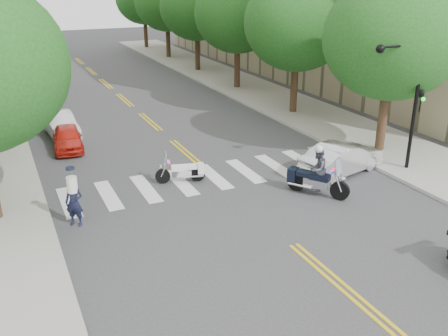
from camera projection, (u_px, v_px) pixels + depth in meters
ground at (294, 245)px, 16.41m from camera, size 140.00×140.00×0.00m
sidewalk_right at (245, 87)px, 38.67m from camera, size 5.00×60.00×0.15m
tree_r_0 at (392, 38)px, 22.89m from camera, size 6.40×6.40×8.45m
tree_r_1 at (297, 23)px, 29.64m from camera, size 6.40×6.40×8.45m
tree_r_2 at (238, 13)px, 36.39m from camera, size 6.40×6.40×8.45m
tree_r_3 at (197, 7)px, 43.14m from camera, size 6.40×6.40×8.45m
tree_r_4 at (167, 2)px, 49.88m from camera, size 6.40×6.40×8.45m
traffic_signal_pole at (409, 90)px, 21.03m from camera, size 2.82×0.42×6.00m
motorcycle_police at (316, 173)px, 19.82m from camera, size 1.71×2.30×2.12m
motorcycle_parked at (185, 171)px, 21.20m from camera, size 2.09×0.86×1.37m
officer_standing at (74, 202)px, 17.40m from camera, size 0.77×0.72×1.77m
convertible at (342, 158)px, 22.04m from camera, size 4.50×2.47×1.41m
parked_car_a at (67, 138)px, 25.12m from camera, size 1.76×3.63×1.19m
parked_car_b at (60, 124)px, 27.14m from camera, size 1.68×3.99×1.28m
parked_car_c at (26, 95)px, 33.52m from camera, size 2.37×4.91×1.35m
parked_car_d at (42, 90)px, 34.79m from camera, size 2.31×4.79×1.34m
parked_car_e at (15, 69)px, 42.37m from camera, size 1.71×4.04×1.36m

